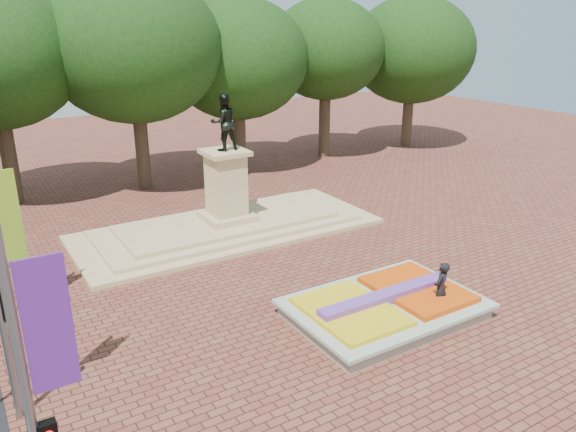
# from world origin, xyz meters

# --- Properties ---
(ground) EXTENTS (90.00, 90.00, 0.00)m
(ground) POSITION_xyz_m (0.00, 0.00, 0.00)
(ground) COLOR brown
(ground) RESTS_ON ground
(flower_bed) EXTENTS (6.30, 4.30, 0.91)m
(flower_bed) POSITION_xyz_m (1.03, -2.00, 0.38)
(flower_bed) COLOR gray
(flower_bed) RESTS_ON ground
(monument) EXTENTS (14.00, 6.00, 6.40)m
(monument) POSITION_xyz_m (0.00, 8.00, 0.88)
(monument) COLOR tan
(monument) RESTS_ON ground
(tree_row_back) EXTENTS (44.80, 8.80, 10.43)m
(tree_row_back) POSITION_xyz_m (2.33, 18.00, 6.67)
(tree_row_back) COLOR #392D1F
(tree_row_back) RESTS_ON ground
(banner_poles) EXTENTS (0.88, 11.17, 7.00)m
(banner_poles) POSITION_xyz_m (-10.08, -1.31, 3.88)
(banner_poles) COLOR slate
(banner_poles) RESTS_ON ground
(pedestrian) EXTENTS (0.81, 0.68, 1.89)m
(pedestrian) POSITION_xyz_m (2.74, -2.79, 0.94)
(pedestrian) COLOR black
(pedestrian) RESTS_ON ground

